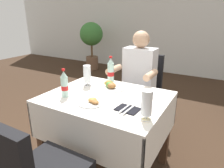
{
  "coord_description": "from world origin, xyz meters",
  "views": [
    {
      "loc": [
        0.93,
        -1.19,
        1.43
      ],
      "look_at": [
        0.08,
        0.29,
        0.84
      ],
      "focal_mm": 32.44,
      "sensor_mm": 36.0,
      "label": 1
    }
  ],
  "objects_px": {
    "seated_diner_far": "(137,80)",
    "plate_far_diner": "(111,86)",
    "plate_near_camera": "(92,102)",
    "cola_bottle_primary": "(65,85)",
    "potted_plant_corner": "(91,38)",
    "chair_far_diner_seat": "(141,89)",
    "napkin_cutlery_set": "(128,109)",
    "cola_bottle_secondary": "(111,71)",
    "beer_glass_middle": "(87,75)",
    "beer_glass_left": "(147,104)",
    "main_dining_table": "(106,115)"
  },
  "relations": [
    {
      "from": "beer_glass_left",
      "to": "potted_plant_corner",
      "type": "relative_size",
      "value": 0.17
    },
    {
      "from": "plate_far_diner",
      "to": "cola_bottle_secondary",
      "type": "xyz_separation_m",
      "value": [
        -0.1,
        0.16,
        0.1
      ]
    },
    {
      "from": "main_dining_table",
      "to": "plate_near_camera",
      "type": "height_order",
      "value": "plate_near_camera"
    },
    {
      "from": "napkin_cutlery_set",
      "to": "cola_bottle_secondary",
      "type": "bearing_deg",
      "value": 131.25
    },
    {
      "from": "seated_diner_far",
      "to": "beer_glass_middle",
      "type": "distance_m",
      "value": 0.65
    },
    {
      "from": "potted_plant_corner",
      "to": "cola_bottle_secondary",
      "type": "bearing_deg",
      "value": -51.33
    },
    {
      "from": "beer_glass_middle",
      "to": "cola_bottle_secondary",
      "type": "height_order",
      "value": "cola_bottle_secondary"
    },
    {
      "from": "plate_far_diner",
      "to": "cola_bottle_primary",
      "type": "distance_m",
      "value": 0.45
    },
    {
      "from": "plate_near_camera",
      "to": "cola_bottle_primary",
      "type": "relative_size",
      "value": 0.92
    },
    {
      "from": "main_dining_table",
      "to": "cola_bottle_secondary",
      "type": "relative_size",
      "value": 3.77
    },
    {
      "from": "beer_glass_left",
      "to": "chair_far_diner_seat",
      "type": "bearing_deg",
      "value": 113.52
    },
    {
      "from": "plate_far_diner",
      "to": "beer_glass_middle",
      "type": "height_order",
      "value": "beer_glass_middle"
    },
    {
      "from": "beer_glass_middle",
      "to": "potted_plant_corner",
      "type": "xyz_separation_m",
      "value": [
        -1.98,
        2.87,
        -0.04
      ]
    },
    {
      "from": "chair_far_diner_seat",
      "to": "cola_bottle_primary",
      "type": "bearing_deg",
      "value": -107.04
    },
    {
      "from": "potted_plant_corner",
      "to": "main_dining_table",
      "type": "bearing_deg",
      "value": -52.76
    },
    {
      "from": "beer_glass_middle",
      "to": "cola_bottle_secondary",
      "type": "distance_m",
      "value": 0.25
    },
    {
      "from": "plate_far_diner",
      "to": "cola_bottle_secondary",
      "type": "relative_size",
      "value": 0.94
    },
    {
      "from": "napkin_cutlery_set",
      "to": "beer_glass_middle",
      "type": "bearing_deg",
      "value": 153.64
    },
    {
      "from": "main_dining_table",
      "to": "plate_far_diner",
      "type": "xyz_separation_m",
      "value": [
        -0.06,
        0.18,
        0.21
      ]
    },
    {
      "from": "plate_near_camera",
      "to": "cola_bottle_secondary",
      "type": "relative_size",
      "value": 0.82
    },
    {
      "from": "cola_bottle_secondary",
      "to": "seated_diner_far",
      "type": "bearing_deg",
      "value": 66.4
    },
    {
      "from": "beer_glass_left",
      "to": "beer_glass_middle",
      "type": "relative_size",
      "value": 1.02
    },
    {
      "from": "plate_far_diner",
      "to": "beer_glass_middle",
      "type": "relative_size",
      "value": 1.26
    },
    {
      "from": "plate_near_camera",
      "to": "potted_plant_corner",
      "type": "relative_size",
      "value": 0.18
    },
    {
      "from": "potted_plant_corner",
      "to": "chair_far_diner_seat",
      "type": "bearing_deg",
      "value": -43.93
    },
    {
      "from": "chair_far_diner_seat",
      "to": "cola_bottle_primary",
      "type": "xyz_separation_m",
      "value": [
        -0.3,
        -0.99,
        0.31
      ]
    },
    {
      "from": "chair_far_diner_seat",
      "to": "cola_bottle_primary",
      "type": "distance_m",
      "value": 1.08
    },
    {
      "from": "cola_bottle_secondary",
      "to": "chair_far_diner_seat",
      "type": "bearing_deg",
      "value": 71.2
    },
    {
      "from": "plate_near_camera",
      "to": "beer_glass_left",
      "type": "distance_m",
      "value": 0.48
    },
    {
      "from": "plate_far_diner",
      "to": "beer_glass_left",
      "type": "bearing_deg",
      "value": -38.65
    },
    {
      "from": "plate_near_camera",
      "to": "potted_plant_corner",
      "type": "bearing_deg",
      "value": 125.34
    },
    {
      "from": "main_dining_table",
      "to": "seated_diner_far",
      "type": "height_order",
      "value": "seated_diner_far"
    },
    {
      "from": "seated_diner_far",
      "to": "cola_bottle_secondary",
      "type": "relative_size",
      "value": 4.61
    },
    {
      "from": "seated_diner_far",
      "to": "napkin_cutlery_set",
      "type": "distance_m",
      "value": 0.89
    },
    {
      "from": "beer_glass_middle",
      "to": "cola_bottle_primary",
      "type": "height_order",
      "value": "cola_bottle_primary"
    },
    {
      "from": "chair_far_diner_seat",
      "to": "plate_far_diner",
      "type": "xyz_separation_m",
      "value": [
        -0.06,
        -0.62,
        0.23
      ]
    },
    {
      "from": "cola_bottle_secondary",
      "to": "napkin_cutlery_set",
      "type": "height_order",
      "value": "cola_bottle_secondary"
    },
    {
      "from": "chair_far_diner_seat",
      "to": "seated_diner_far",
      "type": "relative_size",
      "value": 0.77
    },
    {
      "from": "beer_glass_left",
      "to": "cola_bottle_primary",
      "type": "bearing_deg",
      "value": 177.28
    },
    {
      "from": "main_dining_table",
      "to": "beer_glass_middle",
      "type": "height_order",
      "value": "beer_glass_middle"
    },
    {
      "from": "seated_diner_far",
      "to": "plate_far_diner",
      "type": "xyz_separation_m",
      "value": [
        -0.05,
        -0.51,
        0.07
      ]
    },
    {
      "from": "chair_far_diner_seat",
      "to": "seated_diner_far",
      "type": "distance_m",
      "value": 0.19
    },
    {
      "from": "plate_far_diner",
      "to": "beer_glass_left",
      "type": "height_order",
      "value": "beer_glass_left"
    },
    {
      "from": "beer_glass_middle",
      "to": "cola_bottle_primary",
      "type": "xyz_separation_m",
      "value": [
        0.0,
        -0.32,
        0.0
      ]
    },
    {
      "from": "potted_plant_corner",
      "to": "napkin_cutlery_set",
      "type": "bearing_deg",
      "value": -50.92
    },
    {
      "from": "chair_far_diner_seat",
      "to": "cola_bottle_secondary",
      "type": "relative_size",
      "value": 3.55
    },
    {
      "from": "seated_diner_far",
      "to": "napkin_cutlery_set",
      "type": "relative_size",
      "value": 6.54
    },
    {
      "from": "plate_near_camera",
      "to": "napkin_cutlery_set",
      "type": "bearing_deg",
      "value": 7.17
    },
    {
      "from": "beer_glass_left",
      "to": "cola_bottle_secondary",
      "type": "distance_m",
      "value": 0.82
    },
    {
      "from": "plate_near_camera",
      "to": "cola_bottle_primary",
      "type": "distance_m",
      "value": 0.29
    }
  ]
}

